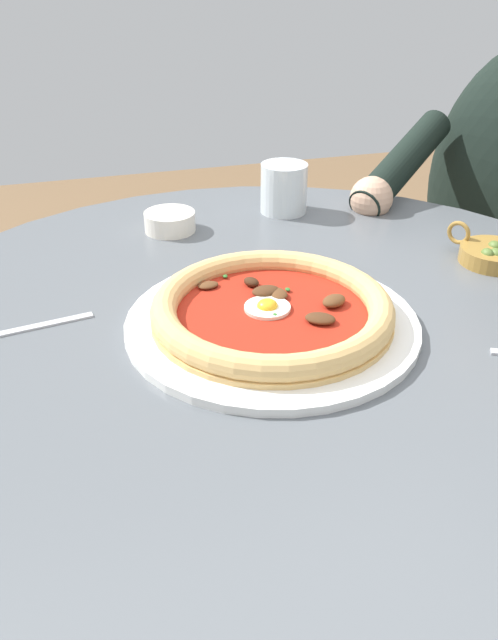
{
  "coord_description": "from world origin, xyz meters",
  "views": [
    {
      "loc": [
        0.6,
        -0.21,
        1.12
      ],
      "look_at": [
        0.01,
        -0.03,
        0.76
      ],
      "focal_mm": 36.46,
      "sensor_mm": 36.0,
      "label": 1
    }
  ],
  "objects_px": {
    "pizza_on_plate": "(272,313)",
    "water_glass": "(284,191)",
    "dining_table": "(273,452)",
    "olive_pan": "(493,254)",
    "ramekin_capers": "(170,221)"
  },
  "relations": [
    {
      "from": "ramekin_capers",
      "to": "pizza_on_plate",
      "type": "bearing_deg",
      "value": 10.78
    },
    {
      "from": "pizza_on_plate",
      "to": "ramekin_capers",
      "type": "height_order",
      "value": "pizza_on_plate"
    },
    {
      "from": "dining_table",
      "to": "ramekin_capers",
      "type": "relative_size",
      "value": 12.88
    },
    {
      "from": "pizza_on_plate",
      "to": "water_glass",
      "type": "bearing_deg",
      "value": 159.09
    },
    {
      "from": "pizza_on_plate",
      "to": "ramekin_capers",
      "type": "bearing_deg",
      "value": -169.22
    },
    {
      "from": "dining_table",
      "to": "olive_pan",
      "type": "relative_size",
      "value": 9.1
    },
    {
      "from": "dining_table",
      "to": "olive_pan",
      "type": "bearing_deg",
      "value": 103.26
    },
    {
      "from": "pizza_on_plate",
      "to": "water_glass",
      "type": "relative_size",
      "value": 4.25
    },
    {
      "from": "dining_table",
      "to": "water_glass",
      "type": "bearing_deg",
      "value": 159.88
    },
    {
      "from": "dining_table",
      "to": "water_glass",
      "type": "height_order",
      "value": "water_glass"
    },
    {
      "from": "dining_table",
      "to": "water_glass",
      "type": "distance_m",
      "value": 0.43
    },
    {
      "from": "dining_table",
      "to": "pizza_on_plate",
      "type": "distance_m",
      "value": 0.21
    },
    {
      "from": "ramekin_capers",
      "to": "olive_pan",
      "type": "bearing_deg",
      "value": 59.59
    },
    {
      "from": "olive_pan",
      "to": "ramekin_capers",
      "type": "bearing_deg",
      "value": -120.41
    },
    {
      "from": "pizza_on_plate",
      "to": "olive_pan",
      "type": "relative_size",
      "value": 3.06
    }
  ]
}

